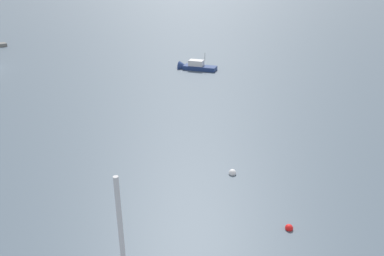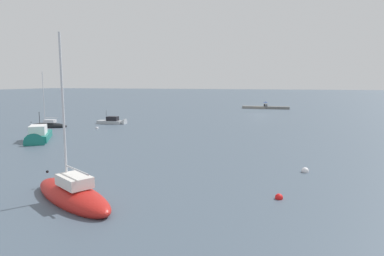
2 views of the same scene
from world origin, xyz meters
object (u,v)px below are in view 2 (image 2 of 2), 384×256
motorboat_grey_mid (114,122)px  mooring_buoy_near (305,171)px  umbrella_open_navy (266,102)px  motorboat_teal_far (38,138)px  person_seated_dark_right (265,105)px  sailboat_red_near (72,194)px  mooring_buoy_mid (97,128)px  person_seated_grey_left (267,105)px  sailboat_black_mid (48,125)px  mooring_buoy_far (279,197)px

motorboat_grey_mid → mooring_buoy_near: 38.12m
umbrella_open_navy → motorboat_teal_far: bearing=68.5°
person_seated_dark_right → motorboat_grey_mid: 45.85m
sailboat_red_near → motorboat_teal_far: 23.39m
motorboat_teal_far → mooring_buoy_mid: bearing=-127.3°
motorboat_grey_mid → mooring_buoy_mid: motorboat_grey_mid is taller
sailboat_red_near → mooring_buoy_mid: bearing=59.3°
umbrella_open_navy → person_seated_grey_left: bearing=163.9°
person_seated_dark_right → umbrella_open_navy: 0.91m
person_seated_grey_left → person_seated_dark_right: bearing=-26.2°
umbrella_open_navy → mooring_buoy_mid: (21.91, 46.30, -1.70)m
umbrella_open_navy → sailboat_red_near: (6.20, 74.34, -1.38)m
sailboat_black_mid → sailboat_red_near: bearing=-149.4°
sailboat_red_near → motorboat_teal_far: size_ratio=1.37×
person_seated_dark_right → motorboat_teal_far: motorboat_teal_far is taller
umbrella_open_navy → sailboat_black_mid: sailboat_black_mid is taller
motorboat_grey_mid → mooring_buoy_near: (-29.94, 23.59, -0.19)m
person_seated_grey_left → person_seated_dark_right: 0.58m
sailboat_red_near → mooring_buoy_near: 17.39m
mooring_buoy_near → mooring_buoy_far: bearing=75.4°
motorboat_teal_far → mooring_buoy_far: 31.22m
umbrella_open_navy → motorboat_teal_far: size_ratio=0.18×
sailboat_black_mid → mooring_buoy_near: size_ratio=15.41×
mooring_buoy_mid → umbrella_open_navy: bearing=-115.3°
sailboat_black_mid → mooring_buoy_mid: (-8.21, -0.72, -0.23)m
mooring_buoy_mid → sailboat_red_near: bearing=119.3°
person_seated_grey_left → motorboat_teal_far: motorboat_teal_far is taller
person_seated_dark_right → mooring_buoy_far: (-5.99, 70.61, -0.83)m
sailboat_red_near → mooring_buoy_mid: (15.71, -28.04, -0.32)m
sailboat_black_mid → mooring_buoy_near: bearing=-124.5°
sailboat_red_near → mooring_buoy_mid: 32.14m
person_seated_grey_left → sailboat_red_near: size_ratio=0.07×
umbrella_open_navy → motorboat_grey_mid: motorboat_grey_mid is taller
person_seated_dark_right → mooring_buoy_near: person_seated_dark_right is taller
umbrella_open_navy → motorboat_teal_far: 62.20m
umbrella_open_navy → mooring_buoy_near: bearing=96.7°
motorboat_teal_far → mooring_buoy_mid: size_ratio=16.79×
person_seated_grey_left → person_seated_dark_right: (0.56, -0.15, 0.00)m
sailboat_red_near → mooring_buoy_far: size_ratio=21.41×
person_seated_dark_right → motorboat_grey_mid: size_ratio=0.14×
sailboat_black_mid → mooring_buoy_mid: bearing=-95.6°
sailboat_black_mid → mooring_buoy_far: sailboat_black_mid is taller
person_seated_dark_right → umbrella_open_navy: bearing=154.6°
sailboat_red_near → motorboat_grey_mid: sailboat_red_near is taller
motorboat_teal_far → mooring_buoy_near: 30.86m
sailboat_red_near → mooring_buoy_far: 12.52m
sailboat_red_near → mooring_buoy_near: (-13.72, -10.68, -0.30)m
mooring_buoy_far → motorboat_grey_mid: bearing=-47.3°
sailboat_red_near → sailboat_black_mid: (23.91, -27.32, -0.09)m
umbrella_open_navy → motorboat_teal_far: (22.80, 57.85, -1.33)m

